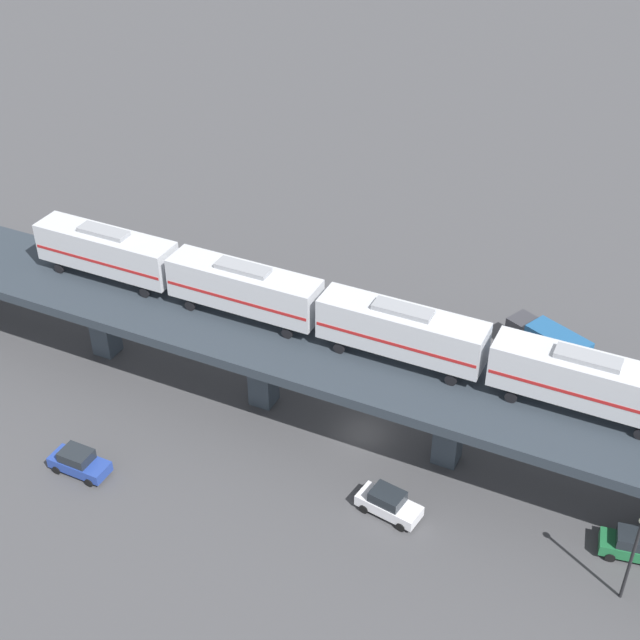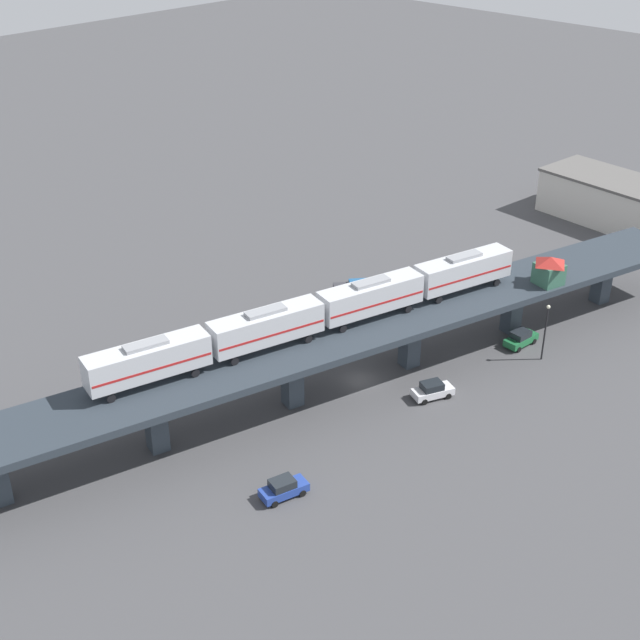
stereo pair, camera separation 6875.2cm
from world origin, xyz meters
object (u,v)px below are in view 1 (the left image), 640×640
at_px(street_car_green, 635,545).
at_px(street_lamp, 634,552).
at_px(street_car_blue, 79,462).
at_px(street_car_white, 389,503).
at_px(delivery_truck, 548,344).
at_px(subway_train, 320,308).

distance_m(street_car_green, street_lamp, 4.80).
height_order(street_car_blue, street_car_white, same).
relative_size(street_car_green, street_car_white, 0.96).
bearing_deg(delivery_truck, street_car_green, 14.31).
bearing_deg(street_car_blue, subway_train, 123.68).
bearing_deg(subway_train, delivery_truck, 117.75).
xyz_separation_m(subway_train, street_car_green, (10.82, 22.48, -8.25)).
xyz_separation_m(street_car_green, street_car_white, (-0.68, -15.88, 0.00)).
bearing_deg(delivery_truck, subway_train, -62.25).
height_order(street_car_white, delivery_truck, delivery_truck).
distance_m(subway_train, street_lamp, 26.29).
bearing_deg(subway_train, street_car_white, 33.07).
xyz_separation_m(subway_train, street_lamp, (14.29, 21.47, -5.08)).
relative_size(delivery_truck, street_lamp, 1.01).
height_order(street_car_green, delivery_truck, delivery_truck).
bearing_deg(subway_train, street_car_green, 64.29).
bearing_deg(street_car_blue, delivery_truck, 120.63).
distance_m(street_car_white, delivery_truck, 22.11).
distance_m(street_car_blue, street_car_white, 22.04).
bearing_deg(street_lamp, street_car_green, 163.76).
height_order(subway_train, street_car_blue, subway_train).
bearing_deg(street_car_blue, street_car_green, 89.19).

